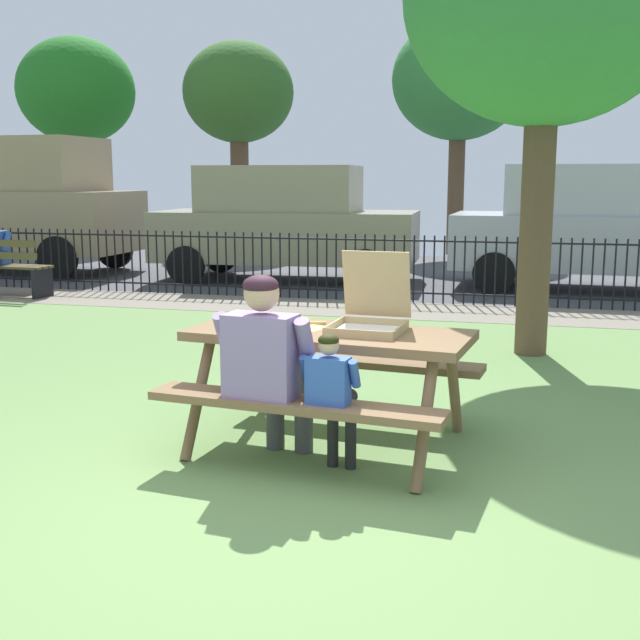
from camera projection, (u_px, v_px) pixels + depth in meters
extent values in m
cube|color=#6C904F|center=(345.00, 423.00, 5.79)|extent=(28.00, 11.37, 0.02)
cube|color=gray|center=(427.00, 312.00, 10.54)|extent=(28.00, 1.40, 0.01)
cube|color=#424247|center=(454.00, 275.00, 14.52)|extent=(28.00, 6.94, 0.01)
cube|color=brown|center=(329.00, 335.00, 5.15)|extent=(1.87, 0.96, 0.06)
cube|color=brown|center=(294.00, 404.00, 4.65)|extent=(1.82, 0.48, 0.05)
cube|color=brown|center=(358.00, 361.00, 5.75)|extent=(1.82, 0.48, 0.05)
cylinder|color=brown|center=(198.00, 398.00, 5.09)|extent=(0.12, 0.44, 0.74)
cylinder|color=brown|center=(254.00, 369.00, 5.85)|extent=(0.12, 0.44, 0.74)
cylinder|color=brown|center=(425.00, 423.00, 4.57)|extent=(0.12, 0.44, 0.74)
cylinder|color=brown|center=(454.00, 388.00, 5.34)|extent=(0.12, 0.44, 0.74)
cube|color=tan|center=(367.00, 331.00, 5.08)|extent=(0.48, 0.48, 0.01)
cube|color=silver|center=(367.00, 330.00, 5.08)|extent=(0.44, 0.44, 0.00)
cube|color=tan|center=(358.00, 333.00, 4.87)|extent=(0.45, 0.04, 0.04)
cube|color=tan|center=(375.00, 321.00, 5.28)|extent=(0.45, 0.04, 0.04)
cube|color=tan|center=(334.00, 325.00, 5.15)|extent=(0.04, 0.45, 0.04)
cube|color=tan|center=(401.00, 329.00, 5.01)|extent=(0.04, 0.45, 0.04)
cube|color=tan|center=(377.00, 284.00, 5.25)|extent=(0.46, 0.14, 0.44)
pyramid|color=#F2CF5C|center=(312.00, 326.00, 5.25)|extent=(0.22, 0.25, 0.01)
cube|color=tan|center=(312.00, 323.00, 5.36)|extent=(0.19, 0.08, 0.02)
cylinder|color=#484848|center=(275.00, 415.00, 5.18)|extent=(0.12, 0.12, 0.44)
cylinder|color=#484848|center=(261.00, 386.00, 4.94)|extent=(0.20, 0.43, 0.15)
cylinder|color=#484848|center=(304.00, 419.00, 5.11)|extent=(0.12, 0.12, 0.44)
cylinder|color=#484848|center=(291.00, 389.00, 4.87)|extent=(0.20, 0.43, 0.15)
cube|color=#8C72A5|center=(261.00, 358.00, 4.67)|extent=(0.44, 0.27, 0.52)
cylinder|color=#8C72A5|center=(225.00, 336.00, 4.79)|extent=(0.11, 0.22, 0.31)
cylinder|color=#8C72A5|center=(305.00, 342.00, 4.61)|extent=(0.11, 0.22, 0.31)
sphere|color=tan|center=(261.00, 293.00, 4.62)|extent=(0.21, 0.21, 0.21)
ellipsoid|color=#311924|center=(261.00, 285.00, 4.61)|extent=(0.21, 0.20, 0.12)
cylinder|color=black|center=(333.00, 431.00, 4.85)|extent=(0.07, 0.07, 0.44)
cylinder|color=black|center=(326.00, 399.00, 4.70)|extent=(0.11, 0.25, 0.09)
cylinder|color=black|center=(351.00, 434.00, 4.81)|extent=(0.07, 0.07, 0.44)
cylinder|color=black|center=(344.00, 401.00, 4.66)|extent=(0.11, 0.25, 0.09)
cube|color=#3359B2|center=(328.00, 383.00, 4.54)|extent=(0.25, 0.15, 0.30)
cylinder|color=#3359B2|center=(306.00, 369.00, 4.61)|extent=(0.07, 0.12, 0.18)
cylinder|color=#3359B2|center=(355.00, 374.00, 4.51)|extent=(0.07, 0.12, 0.18)
sphere|color=tan|center=(329.00, 345.00, 4.52)|extent=(0.12, 0.12, 0.12)
ellipsoid|color=black|center=(329.00, 340.00, 4.51)|extent=(0.12, 0.11, 0.07)
cylinder|color=black|center=(435.00, 241.00, 11.06)|extent=(18.92, 0.03, 0.03)
cylinder|color=black|center=(433.00, 293.00, 11.19)|extent=(18.92, 0.03, 0.03)
cylinder|color=black|center=(5.00, 258.00, 12.80)|extent=(0.02, 0.02, 0.95)
cylinder|color=black|center=(12.00, 258.00, 12.76)|extent=(0.02, 0.02, 0.95)
cylinder|color=black|center=(20.00, 258.00, 12.73)|extent=(0.02, 0.02, 0.95)
cylinder|color=black|center=(28.00, 258.00, 12.69)|extent=(0.02, 0.02, 0.95)
cylinder|color=black|center=(35.00, 259.00, 12.66)|extent=(0.02, 0.02, 0.95)
cylinder|color=black|center=(43.00, 259.00, 12.63)|extent=(0.02, 0.02, 0.95)
cylinder|color=black|center=(51.00, 259.00, 12.59)|extent=(0.02, 0.02, 0.95)
cylinder|color=black|center=(59.00, 259.00, 12.56)|extent=(0.02, 0.02, 0.95)
cylinder|color=black|center=(67.00, 259.00, 12.52)|extent=(0.02, 0.02, 0.95)
cylinder|color=black|center=(75.00, 260.00, 12.49)|extent=(0.02, 0.02, 0.95)
cylinder|color=black|center=(83.00, 260.00, 12.45)|extent=(0.02, 0.02, 0.95)
cylinder|color=black|center=(91.00, 260.00, 12.42)|extent=(0.02, 0.02, 0.95)
cylinder|color=black|center=(99.00, 260.00, 12.39)|extent=(0.02, 0.02, 0.95)
cylinder|color=black|center=(107.00, 261.00, 12.35)|extent=(0.02, 0.02, 0.95)
cylinder|color=black|center=(115.00, 261.00, 12.32)|extent=(0.02, 0.02, 0.95)
cylinder|color=black|center=(124.00, 261.00, 12.28)|extent=(0.02, 0.02, 0.95)
cylinder|color=black|center=(132.00, 261.00, 12.25)|extent=(0.02, 0.02, 0.95)
cylinder|color=black|center=(140.00, 262.00, 12.22)|extent=(0.02, 0.02, 0.95)
cylinder|color=black|center=(149.00, 262.00, 12.18)|extent=(0.02, 0.02, 0.95)
cylinder|color=black|center=(157.00, 262.00, 12.15)|extent=(0.02, 0.02, 0.95)
cylinder|color=black|center=(166.00, 262.00, 12.11)|extent=(0.02, 0.02, 0.95)
cylinder|color=black|center=(174.00, 262.00, 12.08)|extent=(0.02, 0.02, 0.95)
cylinder|color=black|center=(183.00, 263.00, 12.05)|extent=(0.02, 0.02, 0.95)
cylinder|color=black|center=(191.00, 263.00, 12.01)|extent=(0.02, 0.02, 0.95)
cylinder|color=black|center=(200.00, 263.00, 11.98)|extent=(0.02, 0.02, 0.95)
cylinder|color=black|center=(209.00, 263.00, 11.94)|extent=(0.02, 0.02, 0.95)
cylinder|color=black|center=(217.00, 264.00, 11.91)|extent=(0.02, 0.02, 0.95)
cylinder|color=black|center=(226.00, 264.00, 11.88)|extent=(0.02, 0.02, 0.95)
cylinder|color=black|center=(235.00, 264.00, 11.84)|extent=(0.02, 0.02, 0.95)
cylinder|color=black|center=(244.00, 264.00, 11.81)|extent=(0.02, 0.02, 0.95)
cylinder|color=black|center=(253.00, 265.00, 11.77)|extent=(0.02, 0.02, 0.95)
cylinder|color=black|center=(262.00, 265.00, 11.74)|extent=(0.02, 0.02, 0.95)
cylinder|color=black|center=(271.00, 265.00, 11.71)|extent=(0.02, 0.02, 0.95)
cylinder|color=black|center=(280.00, 265.00, 11.67)|extent=(0.02, 0.02, 0.95)
cylinder|color=black|center=(289.00, 266.00, 11.64)|extent=(0.02, 0.02, 0.95)
cylinder|color=black|center=(299.00, 266.00, 11.60)|extent=(0.02, 0.02, 0.95)
cylinder|color=black|center=(308.00, 266.00, 11.57)|extent=(0.02, 0.02, 0.95)
cylinder|color=black|center=(317.00, 266.00, 11.54)|extent=(0.02, 0.02, 0.95)
cylinder|color=black|center=(327.00, 267.00, 11.50)|extent=(0.02, 0.02, 0.95)
cylinder|color=black|center=(336.00, 267.00, 11.47)|extent=(0.02, 0.02, 0.95)
cylinder|color=black|center=(346.00, 267.00, 11.43)|extent=(0.02, 0.02, 0.95)
cylinder|color=black|center=(355.00, 268.00, 11.40)|extent=(0.02, 0.02, 0.95)
cylinder|color=black|center=(365.00, 268.00, 11.36)|extent=(0.02, 0.02, 0.95)
cylinder|color=black|center=(374.00, 268.00, 11.33)|extent=(0.02, 0.02, 0.95)
cylinder|color=black|center=(384.00, 268.00, 11.30)|extent=(0.02, 0.02, 0.95)
cylinder|color=black|center=(394.00, 269.00, 11.26)|extent=(0.02, 0.02, 0.95)
cylinder|color=black|center=(404.00, 269.00, 11.23)|extent=(0.02, 0.02, 0.95)
cylinder|color=black|center=(414.00, 269.00, 11.19)|extent=(0.02, 0.02, 0.95)
cylinder|color=black|center=(424.00, 269.00, 11.16)|extent=(0.02, 0.02, 0.95)
cylinder|color=black|center=(434.00, 270.00, 11.13)|extent=(0.02, 0.02, 0.95)
cylinder|color=black|center=(444.00, 270.00, 11.09)|extent=(0.02, 0.02, 0.95)
cylinder|color=black|center=(454.00, 270.00, 11.06)|extent=(0.02, 0.02, 0.95)
cylinder|color=black|center=(464.00, 271.00, 11.02)|extent=(0.02, 0.02, 0.95)
cylinder|color=black|center=(475.00, 271.00, 10.99)|extent=(0.02, 0.02, 0.95)
cylinder|color=black|center=(485.00, 271.00, 10.96)|extent=(0.02, 0.02, 0.95)
cylinder|color=black|center=(495.00, 271.00, 10.92)|extent=(0.02, 0.02, 0.95)
cylinder|color=black|center=(506.00, 272.00, 10.89)|extent=(0.02, 0.02, 0.95)
cylinder|color=black|center=(516.00, 272.00, 10.85)|extent=(0.02, 0.02, 0.95)
cylinder|color=black|center=(527.00, 272.00, 10.82)|extent=(0.02, 0.02, 0.95)
cylinder|color=black|center=(538.00, 273.00, 10.79)|extent=(0.02, 0.02, 0.95)
cylinder|color=black|center=(548.00, 273.00, 10.75)|extent=(0.02, 0.02, 0.95)
cylinder|color=black|center=(559.00, 273.00, 10.72)|extent=(0.02, 0.02, 0.95)
cylinder|color=black|center=(570.00, 274.00, 10.68)|extent=(0.02, 0.02, 0.95)
cylinder|color=black|center=(581.00, 274.00, 10.65)|extent=(0.02, 0.02, 0.95)
cylinder|color=black|center=(592.00, 274.00, 10.62)|extent=(0.02, 0.02, 0.95)
cylinder|color=black|center=(603.00, 274.00, 10.58)|extent=(0.02, 0.02, 0.95)
cylinder|color=black|center=(614.00, 275.00, 10.55)|extent=(0.02, 0.02, 0.95)
cylinder|color=black|center=(626.00, 275.00, 10.51)|extent=(0.02, 0.02, 0.95)
cylinder|color=black|center=(637.00, 275.00, 10.48)|extent=(0.02, 0.02, 0.95)
cube|color=brown|center=(7.00, 265.00, 12.08)|extent=(1.60, 0.20, 0.04)
cube|color=brown|center=(1.00, 266.00, 11.95)|extent=(1.60, 0.20, 0.04)
cube|color=black|center=(42.00, 283.00, 11.71)|extent=(0.08, 0.44, 0.44)
cylinder|color=#3359B2|center=(7.00, 242.00, 11.85)|extent=(0.09, 0.21, 0.31)
cylinder|color=brown|center=(536.00, 233.00, 7.81)|extent=(0.31, 0.31, 2.42)
cube|color=#9C8563|center=(10.00, 221.00, 14.92)|extent=(4.72, 2.01, 1.10)
cube|color=#9C8563|center=(6.00, 165.00, 14.74)|extent=(3.42, 1.76, 0.96)
cube|color=#262D38|center=(59.00, 164.00, 14.46)|extent=(0.06, 1.67, 0.82)
cylinder|color=black|center=(57.00, 258.00, 13.68)|extent=(0.76, 0.12, 0.76)
cylinder|color=black|center=(115.00, 249.00, 15.55)|extent=(0.76, 0.12, 0.76)
cube|color=gray|center=(287.00, 236.00, 13.64)|extent=(4.49, 2.03, 0.84)
cube|color=gray|center=(281.00, 189.00, 13.52)|extent=(2.68, 1.72, 0.76)
cube|color=#262D38|center=(335.00, 189.00, 13.34)|extent=(0.12, 1.53, 0.65)
cylinder|color=black|center=(366.00, 269.00, 12.56)|extent=(0.64, 0.14, 0.64)
cylinder|color=black|center=(380.00, 258.00, 14.30)|extent=(0.64, 0.14, 0.64)
cylinder|color=black|center=(186.00, 265.00, 13.14)|extent=(0.64, 0.14, 0.64)
cylinder|color=black|center=(220.00, 255.00, 14.88)|extent=(0.64, 0.14, 0.64)
cube|color=#B0AFBA|center=(597.00, 242.00, 12.42)|extent=(4.44, 1.91, 0.84)
cube|color=#B0AFBA|center=(593.00, 190.00, 12.30)|extent=(2.64, 1.65, 0.76)
cylinder|color=black|center=(494.00, 273.00, 12.04)|extent=(0.64, 0.13, 0.64)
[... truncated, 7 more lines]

